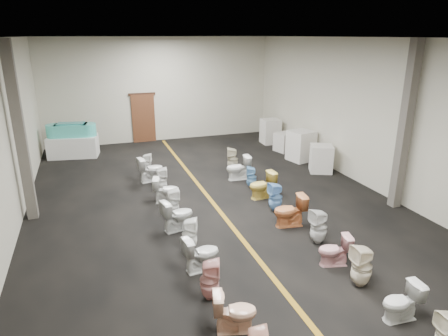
{
  "coord_description": "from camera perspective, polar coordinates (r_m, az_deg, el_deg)",
  "views": [
    {
      "loc": [
        -3.14,
        -9.67,
        4.57
      ],
      "look_at": [
        0.56,
        1.0,
        0.78
      ],
      "focal_mm": 32.0,
      "sensor_mm": 36.0,
      "label": 1
    }
  ],
  "objects": [
    {
      "name": "wall_back",
      "position": [
        18.1,
        -9.15,
        10.94
      ],
      "size": [
        10.0,
        0.0,
        10.0
      ],
      "primitive_type": "plane",
      "rotation": [
        1.57,
        0.0,
        0.0
      ],
      "color": "beige",
      "rests_on": "ground"
    },
    {
      "name": "toilet_left_6",
      "position": [
        9.85,
        -6.67,
        -6.66
      ],
      "size": [
        0.85,
        0.6,
        0.79
      ],
      "primitive_type": "imported",
      "rotation": [
        0.0,
        0.0,
        1.78
      ],
      "color": "silver",
      "rests_on": "floor"
    },
    {
      "name": "appliance_crate_d",
      "position": [
        17.71,
        6.64,
        5.23
      ],
      "size": [
        0.78,
        0.78,
        1.06
      ],
      "primitive_type": "cube",
      "rotation": [
        0.0,
        0.0,
        -0.05
      ],
      "color": "silver",
      "rests_on": "floor"
    },
    {
      "name": "toilet_right_7",
      "position": [
        11.69,
        5.49,
        -2.47
      ],
      "size": [
        0.8,
        0.49,
        0.79
      ],
      "primitive_type": "imported",
      "rotation": [
        0.0,
        0.0,
        -1.51
      ],
      "color": "#E7C653",
      "rests_on": "floor"
    },
    {
      "name": "door_frame",
      "position": [
        17.94,
        -11.65,
        10.31
      ],
      "size": [
        1.15,
        0.08,
        0.1
      ],
      "primitive_type": "cube",
      "color": "#331C11",
      "rests_on": "back_door"
    },
    {
      "name": "wall_right",
      "position": [
        12.85,
        20.76,
        6.94
      ],
      "size": [
        0.0,
        16.0,
        16.0
      ],
      "primitive_type": "plane",
      "rotation": [
        1.57,
        0.0,
        -1.57
      ],
      "color": "beige",
      "rests_on": "ground"
    },
    {
      "name": "toilet_right_10",
      "position": [
        14.01,
        1.24,
        1.26
      ],
      "size": [
        0.48,
        0.47,
        0.82
      ],
      "primitive_type": "imported",
      "rotation": [
        0.0,
        0.0,
        -1.9
      ],
      "color": "beige",
      "rests_on": "floor"
    },
    {
      "name": "column_left",
      "position": [
        11.04,
        -27.13,
        4.35
      ],
      "size": [
        0.25,
        0.25,
        4.5
      ],
      "primitive_type": "cube",
      "color": "#59544C",
      "rests_on": "floor"
    },
    {
      "name": "toilet_right_8",
      "position": [
        12.47,
        3.95,
        -1.32
      ],
      "size": [
        0.41,
        0.4,
        0.69
      ],
      "primitive_type": "imported",
      "rotation": [
        0.0,
        0.0,
        -1.95
      ],
      "color": "#69A1D2",
      "rests_on": "floor"
    },
    {
      "name": "toilet_right_9",
      "position": [
        13.14,
        2.06,
        0.02
      ],
      "size": [
        0.81,
        0.5,
        0.8
      ],
      "primitive_type": "imported",
      "rotation": [
        0.0,
        0.0,
        -1.64
      ],
      "color": "white",
      "rests_on": "floor"
    },
    {
      "name": "toilet_left_9",
      "position": [
        12.24,
        -8.95,
        -1.7
      ],
      "size": [
        0.39,
        0.38,
        0.76
      ],
      "primitive_type": "imported",
      "rotation": [
        0.0,
        0.0,
        1.46
      ],
      "color": "white",
      "rests_on": "floor"
    },
    {
      "name": "aisle_stripe",
      "position": [
        11.14,
        -1.05,
        -5.66
      ],
      "size": [
        0.12,
        15.6,
        0.01
      ],
      "primitive_type": "cube",
      "color": "#926615",
      "rests_on": "floor"
    },
    {
      "name": "floor",
      "position": [
        11.15,
        -1.05,
        -5.67
      ],
      "size": [
        16.0,
        16.0,
        0.0
      ],
      "primitive_type": "plane",
      "color": "black",
      "rests_on": "ground"
    },
    {
      "name": "toilet_right_0",
      "position": [
        7.19,
        29.33,
        -19.95
      ],
      "size": [
        0.36,
        0.35,
        0.74
      ],
      "primitive_type": "imported",
      "rotation": [
        0.0,
        0.0,
        -1.64
      ],
      "color": "beige",
      "rests_on": "floor"
    },
    {
      "name": "appliance_crate_b",
      "position": [
        15.4,
        10.94,
        3.15
      ],
      "size": [
        1.0,
        1.0,
        1.14
      ],
      "primitive_type": "cube",
      "rotation": [
        0.0,
        0.0,
        0.23
      ],
      "color": "silver",
      "rests_on": "floor"
    },
    {
      "name": "toilet_left_4",
      "position": [
        8.24,
        -3.27,
        -12.07
      ],
      "size": [
        0.78,
        0.5,
        0.75
      ],
      "primitive_type": "imported",
      "rotation": [
        0.0,
        0.0,
        1.69
      ],
      "color": "silver",
      "rests_on": "floor"
    },
    {
      "name": "ceiling",
      "position": [
        10.17,
        -1.2,
        18.14
      ],
      "size": [
        16.0,
        16.0,
        0.0
      ],
      "primitive_type": "plane",
      "rotation": [
        3.14,
        0.0,
        0.0
      ],
      "color": "black",
      "rests_on": "ground"
    },
    {
      "name": "toilet_left_3",
      "position": [
        7.43,
        -2.06,
        -15.69
      ],
      "size": [
        0.45,
        0.44,
        0.78
      ],
      "primitive_type": "imported",
      "rotation": [
        0.0,
        0.0,
        1.27
      ],
      "color": "#D3928C",
      "rests_on": "floor"
    },
    {
      "name": "appliance_crate_c",
      "position": [
        16.58,
        8.62,
        3.68
      ],
      "size": [
        0.82,
        0.82,
        0.75
      ],
      "primitive_type": "cube",
      "rotation": [
        0.0,
        0.0,
        0.27
      ],
      "color": "silver",
      "rests_on": "floor"
    },
    {
      "name": "toilet_left_2",
      "position": [
        6.78,
        1.54,
        -19.84
      ],
      "size": [
        0.78,
        0.56,
        0.72
      ],
      "primitive_type": "imported",
      "rotation": [
        0.0,
        0.0,
        1.32
      ],
      "color": "beige",
      "rests_on": "floor"
    },
    {
      "name": "toilet_right_3",
      "position": [
        8.71,
        15.49,
        -11.28
      ],
      "size": [
        0.73,
        0.52,
        0.68
      ],
      "primitive_type": "imported",
      "rotation": [
        0.0,
        0.0,
        -1.81
      ],
      "color": "#E0A0A4",
      "rests_on": "floor"
    },
    {
      "name": "back_door",
      "position": [
        18.11,
        -11.43,
        6.96
      ],
      "size": [
        1.0,
        0.1,
        2.1
      ],
      "primitive_type": "cube",
      "color": "#562D19",
      "rests_on": "floor"
    },
    {
      "name": "toilet_left_5",
      "position": [
        8.99,
        -4.95,
        -9.39
      ],
      "size": [
        0.43,
        0.43,
        0.74
      ],
      "primitive_type": "imported",
      "rotation": [
        0.0,
        0.0,
        1.23
      ],
      "color": "white",
      "rests_on": "floor"
    },
    {
      "name": "toilet_left_10",
      "position": [
        13.19,
        -10.43,
        -0.18
      ],
      "size": [
        0.86,
        0.57,
        0.82
      ],
      "primitive_type": "imported",
      "rotation": [
        0.0,
        0.0,
        1.72
      ],
      "color": "white",
      "rests_on": "floor"
    },
    {
      "name": "toilet_right_5",
      "position": [
        10.1,
        9.38,
        -6.06
      ],
      "size": [
        0.85,
        0.55,
        0.82
      ],
      "primitive_type": "imported",
      "rotation": [
        0.0,
        0.0,
        -1.7
      ],
      "color": "#D17942",
      "rests_on": "floor"
    },
    {
      "name": "bathtub",
      "position": [
        16.57,
        -20.98,
        5.1
      ],
      "size": [
        1.84,
        0.87,
        0.55
      ],
      "rotation": [
        0.0,
        0.0,
        -0.17
      ],
      "color": "#44C5B8",
      "rests_on": "display_table"
    },
    {
      "name": "toilet_right_6",
      "position": [
        10.88,
        7.37,
        -4.15
      ],
      "size": [
        0.37,
        0.37,
        0.81
      ],
      "primitive_type": "imported",
      "rotation": [
        0.0,
        0.0,
        -1.58
      ],
      "color": "#79B1E9",
      "rests_on": "floor"
    },
    {
      "name": "appliance_crate_a",
      "position": [
        14.28,
        13.7,
        1.32
      ],
      "size": [
        0.97,
        0.97,
        0.94
      ],
      "primitive_type": "cube",
      "rotation": [
        0.0,
        0.0,
        -0.43
      ],
      "color": "silver",
      "rests_on": "floor"
    },
    {
      "name": "toilet_right_2",
      "position": [
        8.16,
        19.08,
        -13.11
      ],
      "size": [
        0.4,
        0.4,
        0.85
      ],
      "primitive_type": "imported",
      "rotation": [
        0.0,
        0.0,
        -1.61
      ],
      "color": "#F1E3C8",
      "rests_on": "floor"
    },
    {
      "name": "column_right",
      "position": [
        11.59,
        24.45,
        5.33
      ],
      "size": [
        0.25,
        0.25,
        4.5
      ],
      "primitive_type": "cube",
      "color": "#59544C",
      "rests_on": "floor"
    },
    {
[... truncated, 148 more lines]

